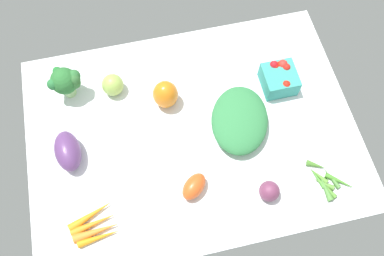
# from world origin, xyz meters

# --- Properties ---
(tablecloth) EXTENTS (1.04, 0.76, 0.02)m
(tablecloth) POSITION_xyz_m (0.00, 0.00, 0.01)
(tablecloth) COLOR white
(tablecloth) RESTS_ON ground
(leafy_greens_clump) EXTENTS (0.24, 0.28, 0.07)m
(leafy_greens_clump) POSITION_xyz_m (-0.15, 0.01, 0.05)
(leafy_greens_clump) COLOR #307C43
(leafy_greens_clump) RESTS_ON tablecloth
(eggplant) EXTENTS (0.09, 0.14, 0.08)m
(eggplant) POSITION_xyz_m (0.38, -0.00, 0.06)
(eggplant) COLOR #5D376F
(eggplant) RESTS_ON tablecloth
(heirloom_tomato_green) EXTENTS (0.07, 0.07, 0.07)m
(heirloom_tomato_green) POSITION_xyz_m (0.22, -0.20, 0.06)
(heirloom_tomato_green) COLOR #96B851
(heirloom_tomato_green) RESTS_ON tablecloth
(bell_pepper_orange) EXTENTS (0.11, 0.11, 0.10)m
(bell_pepper_orange) POSITION_xyz_m (0.06, -0.12, 0.07)
(bell_pepper_orange) COLOR orange
(bell_pepper_orange) RESTS_ON tablecloth
(carrot_bunch) EXTENTS (0.15, 0.12, 0.03)m
(carrot_bunch) POSITION_xyz_m (0.34, 0.23, 0.03)
(carrot_bunch) COLOR orange
(carrot_bunch) RESTS_ON tablecloth
(red_onion_near_basket) EXTENTS (0.06, 0.06, 0.06)m
(red_onion_near_basket) POSITION_xyz_m (-0.17, 0.25, 0.05)
(red_onion_near_basket) COLOR #6F3453
(red_onion_near_basket) RESTS_ON tablecloth
(broccoli_head) EXTENTS (0.11, 0.09, 0.12)m
(broccoli_head) POSITION_xyz_m (0.36, -0.22, 0.10)
(broccoli_head) COLOR #A4D38B
(broccoli_head) RESTS_ON tablecloth
(roma_tomato) EXTENTS (0.10, 0.10, 0.06)m
(roma_tomato) POSITION_xyz_m (0.04, 0.19, 0.05)
(roma_tomato) COLOR #D85420
(roma_tomato) RESTS_ON tablecloth
(berry_basket) EXTENTS (0.11, 0.11, 0.08)m
(berry_basket) POSITION_xyz_m (-0.32, -0.10, 0.06)
(berry_basket) COLOR teal
(berry_basket) RESTS_ON tablecloth
(okra_pile) EXTENTS (0.13, 0.14, 0.02)m
(okra_pile) POSITION_xyz_m (-0.36, 0.25, 0.03)
(okra_pile) COLOR #4E863A
(okra_pile) RESTS_ON tablecloth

